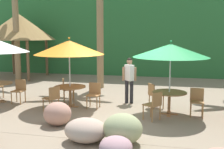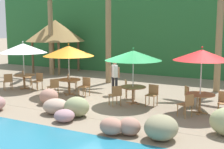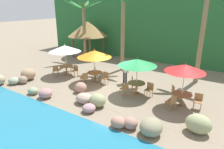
# 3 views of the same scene
# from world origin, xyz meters

# --- Properties ---
(ground_plane) EXTENTS (120.00, 120.00, 0.00)m
(ground_plane) POSITION_xyz_m (0.00, 0.00, 0.00)
(ground_plane) COLOR gray
(terrace_deck) EXTENTS (18.00, 5.20, 0.01)m
(terrace_deck) POSITION_xyz_m (0.00, 0.00, 0.00)
(terrace_deck) COLOR gray
(terrace_deck) RESTS_ON ground
(foliage_backdrop) EXTENTS (28.00, 2.40, 6.00)m
(foliage_backdrop) POSITION_xyz_m (0.00, 9.00, 3.00)
(foliage_backdrop) COLOR #286633
(foliage_backdrop) RESTS_ON ground
(rock_seawall) EXTENTS (16.57, 2.91, 0.86)m
(rock_seawall) POSITION_xyz_m (0.36, -2.94, 0.34)
(rock_seawall) COLOR tan
(rock_seawall) RESTS_ON ground
(umbrella_white) EXTENTS (2.46, 2.46, 2.49)m
(umbrella_white) POSITION_xyz_m (-4.89, 0.29, 2.14)
(umbrella_white) COLOR silver
(umbrella_white) RESTS_ON ground
(dining_table_white) EXTENTS (1.10, 1.10, 0.74)m
(dining_table_white) POSITION_xyz_m (-4.89, 0.29, 0.61)
(dining_table_white) COLOR olive
(dining_table_white) RESTS_ON ground
(chair_white_seaward) EXTENTS (0.42, 0.43, 0.87)m
(chair_white_seaward) POSITION_xyz_m (-4.04, 0.39, 0.51)
(chair_white_seaward) COLOR #9E7042
(chair_white_seaward) RESTS_ON ground
(chair_white_inland) EXTENTS (0.59, 0.59, 0.87)m
(chair_white_inland) POSITION_xyz_m (-5.43, 0.95, 0.51)
(chair_white_inland) COLOR #9E7042
(chair_white_inland) RESTS_ON ground
(chair_white_left) EXTENTS (0.59, 0.59, 0.87)m
(chair_white_left) POSITION_xyz_m (-5.28, -0.47, 0.51)
(chair_white_left) COLOR #9E7042
(chair_white_left) RESTS_ON ground
(umbrella_orange) EXTENTS (2.41, 2.41, 2.46)m
(umbrella_orange) POSITION_xyz_m (-1.97, 0.25, 2.10)
(umbrella_orange) COLOR silver
(umbrella_orange) RESTS_ON ground
(dining_table_orange) EXTENTS (1.10, 1.10, 0.74)m
(dining_table_orange) POSITION_xyz_m (-1.97, 0.25, 0.61)
(dining_table_orange) COLOR olive
(dining_table_orange) RESTS_ON ground
(chair_orange_seaward) EXTENTS (0.42, 0.43, 0.87)m
(chair_orange_seaward) POSITION_xyz_m (-1.12, 0.33, 0.51)
(chair_orange_seaward) COLOR #9E7042
(chair_orange_seaward) RESTS_ON ground
(chair_orange_inland) EXTENTS (0.56, 0.56, 0.87)m
(chair_orange_inland) POSITION_xyz_m (-2.41, 0.98, 0.51)
(chair_orange_inland) COLOR #9E7042
(chair_orange_inland) RESTS_ON ground
(chair_orange_left) EXTENTS (0.57, 0.57, 0.87)m
(chair_orange_left) POSITION_xyz_m (-2.28, -0.55, 0.51)
(chair_orange_left) COLOR #9E7042
(chair_orange_left) RESTS_ON ground
(umbrella_green) EXTENTS (2.38, 2.38, 2.38)m
(umbrella_green) POSITION_xyz_m (1.46, 0.05, 2.06)
(umbrella_green) COLOR silver
(umbrella_green) RESTS_ON ground
(dining_table_green) EXTENTS (1.10, 1.10, 0.74)m
(dining_table_green) POSITION_xyz_m (1.46, 0.05, 0.61)
(dining_table_green) COLOR olive
(dining_table_green) RESTS_ON ground
(chair_green_seaward) EXTENTS (0.43, 0.44, 0.87)m
(chair_green_seaward) POSITION_xyz_m (2.31, 0.12, 0.51)
(chair_green_seaward) COLOR #9E7042
(chair_green_seaward) RESTS_ON ground
(chair_green_inland) EXTENTS (0.59, 0.58, 0.87)m
(chair_green_inland) POSITION_xyz_m (0.93, 0.72, 0.51)
(chair_green_inland) COLOR #9E7042
(chair_green_inland) RESTS_ON ground
(chair_green_left) EXTENTS (0.59, 0.59, 0.87)m
(chair_green_left) POSITION_xyz_m (1.04, -0.69, 0.51)
(chair_green_left) COLOR #9E7042
(chair_green_left) RESTS_ON ground
(umbrella_red) EXTENTS (2.11, 2.11, 2.53)m
(umbrella_red) POSITION_xyz_m (4.28, -0.08, 2.21)
(umbrella_red) COLOR silver
(umbrella_red) RESTS_ON ground
(dining_table_red) EXTENTS (1.10, 1.10, 0.74)m
(dining_table_red) POSITION_xyz_m (4.28, -0.08, 0.61)
(dining_table_red) COLOR olive
(dining_table_red) RESTS_ON ground
(chair_red_seaward) EXTENTS (0.46, 0.47, 0.87)m
(chair_red_seaward) POSITION_xyz_m (5.12, 0.10, 0.51)
(chair_red_seaward) COLOR #9E7042
(chair_red_seaward) RESTS_ON ground
(chair_red_inland) EXTENTS (0.59, 0.59, 0.87)m
(chair_red_inland) POSITION_xyz_m (3.72, 0.56, 0.51)
(chair_red_inland) COLOR #9E7042
(chair_red_inland) RESTS_ON ground
(chair_red_left) EXTENTS (0.57, 0.56, 0.87)m
(chair_red_left) POSITION_xyz_m (4.00, -0.89, 0.51)
(chair_red_left) COLOR #9E7042
(chair_red_left) RESTS_ON ground
(palm_tree_nearest) EXTENTS (3.76, 3.49, 5.75)m
(palm_tree_nearest) POSITION_xyz_m (-6.69, 4.77, 3.95)
(palm_tree_nearest) COLOR olive
(palm_tree_nearest) RESTS_ON ground
(palm_tree_second) EXTENTS (3.53, 3.54, 6.49)m
(palm_tree_second) POSITION_xyz_m (-1.85, 3.94, 4.47)
(palm_tree_second) COLOR olive
(palm_tree_second) RESTS_ON ground
(palapa_hut) EXTENTS (4.16, 4.16, 3.70)m
(palapa_hut) POSITION_xyz_m (-7.29, 6.00, 2.94)
(palapa_hut) COLOR brown
(palapa_hut) RESTS_ON ground
(waiter_in_white) EXTENTS (0.52, 0.38, 1.70)m
(waiter_in_white) POSITION_xyz_m (-0.02, 1.22, 0.99)
(waiter_in_white) COLOR #232328
(waiter_in_white) RESTS_ON ground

